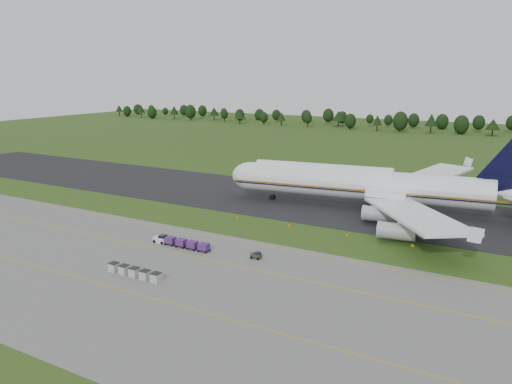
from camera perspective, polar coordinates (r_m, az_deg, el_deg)
The scene contains 10 objects.
ground at distance 114.32m, azimuth -0.37°, elevation -4.08°, with size 600.00×600.00×0.00m, color #2B4715.
apron at distance 88.15m, azimuth -11.50°, elevation -9.74°, with size 300.00×52.00×0.06m, color slate.
taxiway at distance 138.44m, azimuth 5.36°, elevation -1.03°, with size 300.00×40.00×0.08m, color black.
apron_markings at distance 93.13m, azimuth -8.68°, elevation -8.32°, with size 300.00×30.20×0.01m.
tree_line at distance 318.06m, azimuth 20.04°, elevation 7.43°, with size 528.26×22.29×11.82m.
aircraft at distance 131.85m, azimuth 12.72°, elevation 0.86°, with size 81.32×78.33×22.75m.
baggage_train at distance 102.63m, azimuth -8.67°, elevation -5.73°, with size 13.50×1.73×1.66m.
utility_cart at distance 95.28m, azimuth 0.00°, elevation -7.32°, with size 1.98×1.35×1.06m.
uld_row at distance 89.73m, azimuth -13.73°, elevation -8.87°, with size 11.18×1.58×1.56m.
edge_markers at distance 111.98m, azimuth 7.02°, elevation -4.41°, with size 41.93×0.30×0.60m.
Camera 1 is at (53.89, -94.89, 34.07)m, focal length 35.00 mm.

